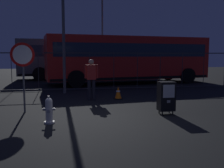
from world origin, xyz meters
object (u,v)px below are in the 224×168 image
object	(u,v)px
traffic_cone	(118,93)
bus_far	(87,57)
newspaper_box_primary	(166,96)
street_light_far_left	(63,0)
fire_hydrant	(49,110)
stop_sign	(23,63)
street_light_near_right	(102,31)
pedestrian	(91,77)
bus_near	(129,57)

from	to	relation	value
traffic_cone	bus_far	xyz separation A→B (m)	(-0.57, 10.07, 1.45)
newspaper_box_primary	street_light_far_left	distance (m)	7.08
fire_hydrant	bus_far	bearing A→B (deg)	81.50
stop_sign	street_light_far_left	bearing A→B (deg)	72.86
fire_hydrant	street_light_near_right	bearing A→B (deg)	76.73
newspaper_box_primary	bus_far	world-z (taller)	bus_far
traffic_cone	bus_far	distance (m)	10.19
traffic_cone	street_light_near_right	size ratio (longest dim) A/B	0.08
pedestrian	street_light_far_left	bearing A→B (deg)	116.89
traffic_cone	street_light_far_left	distance (m)	5.12
stop_sign	pedestrian	distance (m)	3.03
bus_far	street_light_near_right	world-z (taller)	street_light_near_right
stop_sign	traffic_cone	xyz separation A→B (m)	(3.47, 1.97, -1.34)
traffic_cone	pedestrian	bearing A→B (deg)	-173.05
pedestrian	street_light_near_right	distance (m)	11.61
traffic_cone	bus_near	distance (m)	6.28
stop_sign	newspaper_box_primary	bearing A→B (deg)	-13.46
stop_sign	street_light_near_right	distance (m)	13.77
stop_sign	street_light_far_left	world-z (taller)	street_light_far_left
pedestrian	bus_far	xyz separation A→B (m)	(0.58, 10.21, 0.76)
street_light_far_left	pedestrian	bearing A→B (deg)	-63.11
stop_sign	traffic_cone	size ratio (longest dim) A/B	4.21
bus_far	street_light_near_right	distance (m)	2.71
fire_hydrant	street_light_near_right	xyz separation A→B (m)	(3.40, 14.42, 3.53)
street_light_near_right	street_light_far_left	xyz separation A→B (m)	(-3.05, -8.89, 0.51)
fire_hydrant	bus_far	xyz separation A→B (m)	(2.03, 13.57, 1.36)
bus_far	traffic_cone	bearing A→B (deg)	-93.27
stop_sign	bus_near	bearing A→B (deg)	55.69
stop_sign	pedestrian	world-z (taller)	stop_sign
newspaper_box_primary	bus_near	distance (m)	8.97
fire_hydrant	street_light_far_left	world-z (taller)	street_light_far_left
pedestrian	street_light_near_right	size ratio (longest dim) A/B	0.25
pedestrian	street_light_far_left	size ratio (longest dim) A/B	0.22
newspaper_box_primary	street_light_far_left	world-z (taller)	street_light_far_left
street_light_near_right	traffic_cone	bearing A→B (deg)	-94.22
newspaper_box_primary	street_light_near_right	world-z (taller)	street_light_near_right
traffic_cone	street_light_far_left	size ratio (longest dim) A/B	0.07
stop_sign	bus_far	xyz separation A→B (m)	(2.91, 12.03, 0.11)
pedestrian	bus_far	world-z (taller)	bus_far
bus_far	pedestrian	bearing A→B (deg)	-99.72
traffic_cone	bus_far	bearing A→B (deg)	93.22
newspaper_box_primary	traffic_cone	size ratio (longest dim) A/B	1.92
traffic_cone	street_light_far_left	bearing A→B (deg)	137.82
newspaper_box_primary	bus_far	xyz separation A→B (m)	(-1.49, 13.09, 1.14)
newspaper_box_primary	bus_near	world-z (taller)	bus_near
stop_sign	street_light_far_left	size ratio (longest dim) A/B	0.29
stop_sign	street_light_far_left	xyz separation A→B (m)	(1.23, 4.00, 2.79)
street_light_far_left	fire_hydrant	bearing A→B (deg)	-93.64
fire_hydrant	stop_sign	bearing A→B (deg)	119.91
newspaper_box_primary	pedestrian	distance (m)	3.56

